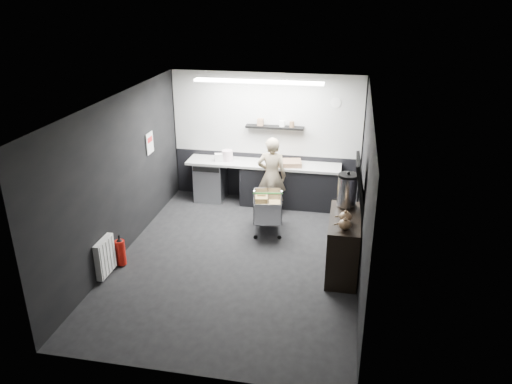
# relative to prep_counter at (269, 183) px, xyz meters

# --- Properties ---
(floor) EXTENTS (5.50, 5.50, 0.00)m
(floor) POSITION_rel_prep_counter_xyz_m (-0.14, -2.42, -0.46)
(floor) COLOR black
(floor) RESTS_ON ground
(ceiling) EXTENTS (5.50, 5.50, 0.00)m
(ceiling) POSITION_rel_prep_counter_xyz_m (-0.14, -2.42, 2.24)
(ceiling) COLOR silver
(ceiling) RESTS_ON wall_back
(wall_back) EXTENTS (5.50, 0.00, 5.50)m
(wall_back) POSITION_rel_prep_counter_xyz_m (-0.14, 0.33, 0.89)
(wall_back) COLOR black
(wall_back) RESTS_ON floor
(wall_front) EXTENTS (5.50, 0.00, 5.50)m
(wall_front) POSITION_rel_prep_counter_xyz_m (-0.14, -5.17, 0.89)
(wall_front) COLOR black
(wall_front) RESTS_ON floor
(wall_left) EXTENTS (0.00, 5.50, 5.50)m
(wall_left) POSITION_rel_prep_counter_xyz_m (-2.14, -2.42, 0.89)
(wall_left) COLOR black
(wall_left) RESTS_ON floor
(wall_right) EXTENTS (0.00, 5.50, 5.50)m
(wall_right) POSITION_rel_prep_counter_xyz_m (1.86, -2.42, 0.89)
(wall_right) COLOR black
(wall_right) RESTS_ON floor
(kitchen_wall_panel) EXTENTS (3.95, 0.02, 1.70)m
(kitchen_wall_panel) POSITION_rel_prep_counter_xyz_m (-0.14, 0.31, 1.39)
(kitchen_wall_panel) COLOR beige
(kitchen_wall_panel) RESTS_ON wall_back
(dado_panel) EXTENTS (3.95, 0.02, 1.00)m
(dado_panel) POSITION_rel_prep_counter_xyz_m (-0.14, 0.31, 0.04)
(dado_panel) COLOR black
(dado_panel) RESTS_ON wall_back
(floating_shelf) EXTENTS (1.20, 0.22, 0.04)m
(floating_shelf) POSITION_rel_prep_counter_xyz_m (0.06, 0.20, 1.16)
(floating_shelf) COLOR black
(floating_shelf) RESTS_ON wall_back
(wall_clock) EXTENTS (0.20, 0.03, 0.20)m
(wall_clock) POSITION_rel_prep_counter_xyz_m (1.26, 0.30, 1.69)
(wall_clock) COLOR white
(wall_clock) RESTS_ON wall_back
(poster) EXTENTS (0.02, 0.30, 0.40)m
(poster) POSITION_rel_prep_counter_xyz_m (-2.12, -1.12, 1.09)
(poster) COLOR white
(poster) RESTS_ON wall_left
(poster_red_band) EXTENTS (0.02, 0.22, 0.10)m
(poster_red_band) POSITION_rel_prep_counter_xyz_m (-2.11, -1.12, 1.16)
(poster_red_band) COLOR red
(poster_red_band) RESTS_ON poster
(radiator) EXTENTS (0.10, 0.50, 0.60)m
(radiator) POSITION_rel_prep_counter_xyz_m (-2.08, -3.32, -0.11)
(radiator) COLOR white
(radiator) RESTS_ON wall_left
(ceiling_strip) EXTENTS (2.40, 0.20, 0.04)m
(ceiling_strip) POSITION_rel_prep_counter_xyz_m (-0.14, -0.57, 2.21)
(ceiling_strip) COLOR white
(ceiling_strip) RESTS_ON ceiling
(prep_counter) EXTENTS (3.20, 0.61, 0.90)m
(prep_counter) POSITION_rel_prep_counter_xyz_m (0.00, 0.00, 0.00)
(prep_counter) COLOR black
(prep_counter) RESTS_ON floor
(person) EXTENTS (0.59, 0.40, 1.59)m
(person) POSITION_rel_prep_counter_xyz_m (0.12, -0.45, 0.34)
(person) COLOR beige
(person) RESTS_ON floor
(shopping_cart) EXTENTS (0.66, 0.96, 0.96)m
(shopping_cart) POSITION_rel_prep_counter_xyz_m (0.17, -1.24, -0.00)
(shopping_cart) COLOR silver
(shopping_cart) RESTS_ON floor
(sideboard) EXTENTS (0.55, 1.29, 1.93)m
(sideboard) POSITION_rel_prep_counter_xyz_m (1.61, -2.42, 0.15)
(sideboard) COLOR black
(sideboard) RESTS_ON floor
(fire_extinguisher) EXTENTS (0.16, 0.16, 0.53)m
(fire_extinguisher) POSITION_rel_prep_counter_xyz_m (-1.99, -2.97, -0.20)
(fire_extinguisher) COLOR #AC130B
(fire_extinguisher) RESTS_ON floor
(cardboard_box) EXTENTS (0.55, 0.46, 0.10)m
(cardboard_box) POSITION_rel_prep_counter_xyz_m (0.41, -0.05, 0.49)
(cardboard_box) COLOR #8A6649
(cardboard_box) RESTS_ON prep_counter
(pink_tub) EXTENTS (0.23, 0.23, 0.23)m
(pink_tub) POSITION_rel_prep_counter_xyz_m (-0.90, 0.00, 0.56)
(pink_tub) COLOR white
(pink_tub) RESTS_ON prep_counter
(white_container) EXTENTS (0.21, 0.19, 0.16)m
(white_container) POSITION_rel_prep_counter_xyz_m (-1.06, -0.05, 0.52)
(white_container) COLOR white
(white_container) RESTS_ON prep_counter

